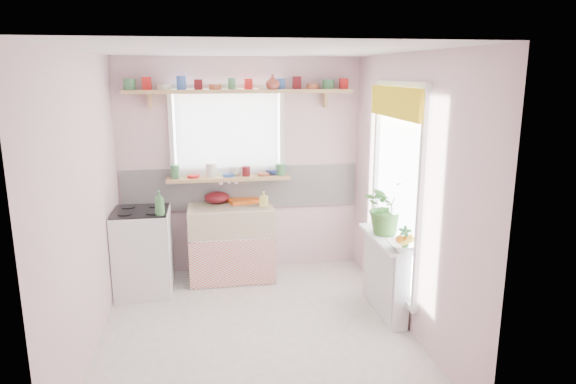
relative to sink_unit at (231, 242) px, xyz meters
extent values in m
plane|color=white|center=(0.15, -1.29, -0.43)|extent=(3.20, 3.20, 0.00)
plane|color=white|center=(0.15, -1.29, 2.07)|extent=(3.20, 3.20, 0.00)
plane|color=beige|center=(0.15, 0.31, 0.82)|extent=(2.80, 0.00, 2.80)
plane|color=beige|center=(0.15, -2.89, 0.82)|extent=(2.80, 0.00, 2.80)
plane|color=beige|center=(-1.25, -1.29, 0.82)|extent=(0.00, 3.20, 3.20)
plane|color=beige|center=(1.55, -1.29, 0.82)|extent=(0.00, 3.20, 3.20)
cube|color=white|center=(0.15, 0.29, 0.57)|extent=(2.74, 0.03, 0.50)
cube|color=pink|center=(0.15, 0.29, 0.37)|extent=(2.74, 0.02, 0.12)
cube|color=white|center=(0.00, 0.30, 1.22)|extent=(1.20, 0.01, 1.00)
cube|color=white|center=(0.00, 0.24, 1.22)|extent=(1.15, 0.02, 0.95)
cube|color=white|center=(1.54, -1.09, 0.82)|extent=(0.01, 1.10, 1.90)
cube|color=yellow|center=(1.46, -1.09, 1.63)|extent=(0.03, 1.20, 0.28)
cube|color=white|center=(0.00, 0.01, -0.16)|extent=(0.85, 0.55, 0.55)
cube|color=#E75D44|center=(0.00, -0.27, -0.16)|extent=(0.95, 0.02, 0.53)
cube|color=beige|center=(0.00, 0.01, 0.27)|extent=(0.95, 0.55, 0.30)
cylinder|color=silver|center=(0.00, 0.26, 0.67)|extent=(0.03, 0.22, 0.03)
cube|color=white|center=(-0.95, -0.24, 0.02)|extent=(0.58, 0.58, 0.90)
cube|color=black|center=(-0.95, -0.24, 0.47)|extent=(0.56, 0.56, 0.02)
cylinder|color=black|center=(-1.09, -0.38, 0.49)|extent=(0.14, 0.14, 0.01)
cylinder|color=black|center=(-0.81, -0.38, 0.49)|extent=(0.14, 0.14, 0.01)
cylinder|color=black|center=(-1.09, -0.10, 0.49)|extent=(0.14, 0.14, 0.01)
cylinder|color=black|center=(-0.81, -0.10, 0.49)|extent=(0.14, 0.14, 0.01)
cube|color=white|center=(1.45, -1.09, -0.06)|extent=(0.15, 0.90, 0.75)
cube|color=white|center=(1.42, -1.09, 0.33)|extent=(0.22, 0.95, 0.03)
cube|color=tan|center=(0.00, 0.19, 0.71)|extent=(1.40, 0.22, 0.04)
cube|color=tan|center=(0.15, 0.18, 1.69)|extent=(2.52, 0.24, 0.04)
cylinder|color=#3F7F4C|center=(-1.03, 0.18, 1.77)|extent=(0.11, 0.11, 0.12)
cylinder|color=red|center=(-0.85, 0.18, 1.77)|extent=(0.11, 0.11, 0.12)
cylinder|color=silver|center=(-0.67, 0.18, 1.74)|extent=(0.11, 0.11, 0.06)
cylinder|color=#3359A5|center=(-0.49, 0.18, 1.77)|extent=(0.11, 0.11, 0.12)
cylinder|color=#590F14|center=(-0.30, 0.18, 1.77)|extent=(0.11, 0.11, 0.12)
cylinder|color=#A55133|center=(-0.12, 0.18, 1.74)|extent=(0.11, 0.11, 0.06)
cylinder|color=#3F7F4C|center=(0.06, 0.18, 1.77)|extent=(0.11, 0.11, 0.12)
cylinder|color=red|center=(0.24, 0.18, 1.77)|extent=(0.11, 0.11, 0.12)
cylinder|color=silver|center=(0.42, 0.18, 1.74)|extent=(0.11, 0.11, 0.06)
cylinder|color=#3359A5|center=(0.60, 0.18, 1.77)|extent=(0.11, 0.11, 0.12)
cylinder|color=#590F14|center=(0.79, 0.18, 1.77)|extent=(0.11, 0.11, 0.12)
cylinder|color=#A55133|center=(0.97, 0.18, 1.74)|extent=(0.11, 0.11, 0.06)
cylinder|color=#3F7F4C|center=(1.15, 0.18, 1.77)|extent=(0.11, 0.11, 0.12)
cylinder|color=red|center=(1.33, 0.18, 1.77)|extent=(0.11, 0.11, 0.12)
cylinder|color=#3F7F4C|center=(-0.62, 0.19, 0.79)|extent=(0.11, 0.11, 0.12)
cylinder|color=red|center=(-0.41, 0.19, 0.79)|extent=(0.11, 0.11, 0.12)
cylinder|color=silver|center=(-0.21, 0.19, 0.76)|extent=(0.11, 0.11, 0.06)
cylinder|color=#3359A5|center=(0.00, 0.19, 0.79)|extent=(0.11, 0.11, 0.12)
cylinder|color=#590F14|center=(0.21, 0.19, 0.79)|extent=(0.11, 0.11, 0.12)
cylinder|color=#A55133|center=(0.41, 0.19, 0.76)|extent=(0.11, 0.11, 0.06)
cylinder|color=#3F7F4C|center=(0.62, 0.19, 0.79)|extent=(0.11, 0.11, 0.12)
cube|color=orange|center=(0.17, 0.21, 0.44)|extent=(0.41, 0.35, 0.04)
ellipsoid|color=#5A0F16|center=(-0.14, 0.21, 0.48)|extent=(0.35, 0.35, 0.13)
imported|color=#3D712D|center=(1.48, -0.99, 0.62)|extent=(0.62, 0.59, 0.55)
imported|color=silver|center=(1.48, -1.49, 0.38)|extent=(0.35, 0.35, 0.08)
imported|color=#28652C|center=(1.47, -1.49, 0.46)|extent=(0.14, 0.12, 0.23)
imported|color=#F1EB6B|center=(0.37, -0.04, 0.50)|extent=(0.10, 0.10, 0.17)
imported|color=beige|center=(0.07, 0.23, 0.78)|extent=(0.14, 0.14, 0.10)
imported|color=#2E4195|center=(0.53, 0.25, 0.76)|extent=(0.23, 0.23, 0.06)
imported|color=#983C2E|center=(0.50, 0.12, 1.79)|extent=(0.20, 0.20, 0.16)
imported|color=#438746|center=(-0.73, -0.46, 0.61)|extent=(0.10, 0.11, 0.25)
sphere|color=orange|center=(1.48, -1.49, 0.44)|extent=(0.08, 0.08, 0.08)
sphere|color=orange|center=(1.54, -1.46, 0.44)|extent=(0.08, 0.08, 0.08)
sphere|color=orange|center=(1.43, -1.47, 0.44)|extent=(0.08, 0.08, 0.08)
cylinder|color=yellow|center=(1.50, -1.54, 0.45)|extent=(0.18, 0.04, 0.10)
camera|label=1|loc=(-0.25, -5.61, 1.90)|focal=32.00mm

